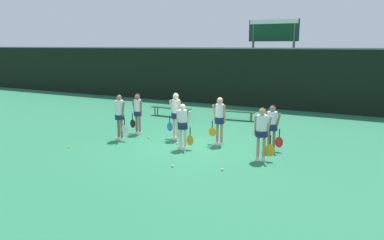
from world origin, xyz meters
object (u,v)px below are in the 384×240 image
at_px(player_1, 183,123).
at_px(player_4, 176,112).
at_px(bench_courtside, 171,109).
at_px(tennis_ball_1, 222,170).
at_px(player_5, 219,117).
at_px(tennis_ball_3, 177,144).
at_px(player_0, 120,114).
at_px(tennis_ball_4, 149,138).
at_px(player_2, 262,129).
at_px(player_6, 272,124).
at_px(scoreboard, 273,40).
at_px(tennis_ball_0, 118,134).
at_px(tennis_ball_2, 173,166).
at_px(player_3, 138,110).
at_px(bench_far, 235,112).
at_px(tennis_ball_5, 69,147).

bearing_deg(player_1, player_4, 119.67).
height_order(bench_courtside, tennis_ball_1, bench_courtside).
height_order(player_5, tennis_ball_3, player_5).
xyz_separation_m(player_0, player_4, (1.85, 1.09, 0.05)).
bearing_deg(player_5, tennis_ball_4, -172.10).
relative_size(player_2, player_6, 1.06).
bearing_deg(tennis_ball_4, scoreboard, 80.27).
relative_size(bench_courtside, player_0, 1.26).
bearing_deg(player_5, tennis_ball_0, -174.08).
bearing_deg(tennis_ball_1, tennis_ball_4, 152.00).
xyz_separation_m(tennis_ball_3, tennis_ball_4, (-1.43, 0.25, 0.00)).
xyz_separation_m(player_5, tennis_ball_0, (-4.23, -0.60, -1.01)).
xyz_separation_m(player_6, tennis_ball_2, (-2.10, -3.19, -0.91)).
xyz_separation_m(player_0, player_5, (3.67, 1.14, 0.01)).
bearing_deg(tennis_ball_2, player_3, 138.66).
relative_size(player_0, player_3, 1.05).
xyz_separation_m(player_1, player_4, (-0.94, 1.10, 0.15)).
bearing_deg(player_3, bench_far, 63.78).
height_order(scoreboard, player_1, scoreboard).
distance_m(player_2, player_3, 5.73).
bearing_deg(bench_far, player_2, -67.58).
relative_size(player_3, tennis_ball_5, 25.74).
relative_size(scoreboard, tennis_ball_2, 75.83).
xyz_separation_m(bench_courtside, bench_far, (3.22, 0.73, -0.02)).
height_order(player_1, player_3, player_3).
bearing_deg(tennis_ball_0, bench_courtside, 92.41).
xyz_separation_m(scoreboard, tennis_ball_3, (-0.38, -10.82, -3.88)).
bearing_deg(tennis_ball_0, scoreboard, 73.12).
xyz_separation_m(bench_courtside, tennis_ball_1, (5.70, -6.58, -0.37)).
bearing_deg(tennis_ball_0, player_2, -4.94).
bearing_deg(tennis_ball_3, scoreboard, 87.98).
bearing_deg(player_1, player_2, -10.39).
height_order(tennis_ball_1, tennis_ball_3, tennis_ball_1).
height_order(player_1, player_4, player_4).
bearing_deg(tennis_ball_2, bench_courtside, 121.29).
bearing_deg(player_4, player_2, -13.15).
distance_m(tennis_ball_2, tennis_ball_5, 4.37).
relative_size(scoreboard, tennis_ball_4, 73.18).
height_order(player_6, tennis_ball_4, player_6).
distance_m(player_4, player_5, 1.82).
bearing_deg(player_2, bench_far, 111.59).
height_order(scoreboard, bench_far, scoreboard).
bearing_deg(tennis_ball_4, player_2, -7.66).
relative_size(bench_courtside, tennis_ball_4, 31.61).
distance_m(player_0, tennis_ball_0, 1.26).
bearing_deg(player_3, player_4, 0.21).
xyz_separation_m(bench_courtside, player_5, (4.42, -3.91, 0.64)).
bearing_deg(player_2, player_6, 84.28).
relative_size(player_4, tennis_ball_3, 27.66).
distance_m(bench_courtside, player_3, 4.03).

